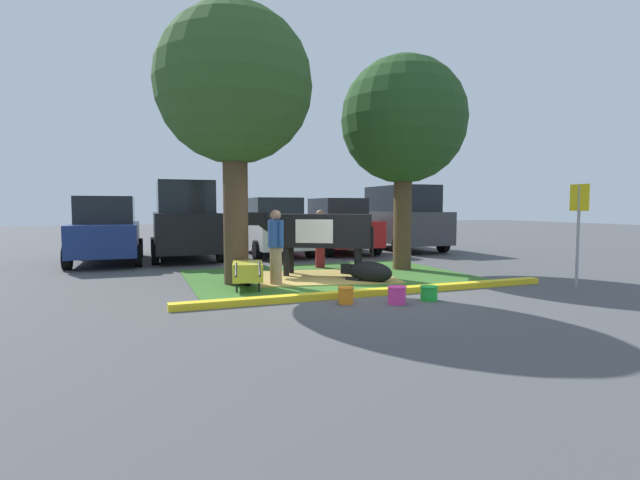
{
  "coord_description": "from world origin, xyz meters",
  "views": [
    {
      "loc": [
        -4.01,
        -8.57,
        1.72
      ],
      "look_at": [
        0.19,
        2.15,
        0.9
      ],
      "focal_mm": 26.51,
      "sensor_mm": 36.0,
      "label": 1
    }
  ],
  "objects": [
    {
      "name": "shade_tree_left",
      "position": [
        -1.96,
        1.72,
        4.27
      ],
      "size": [
        3.37,
        3.37,
        6.02
      ],
      "color": "#4C3823",
      "rests_on": "ground"
    },
    {
      "name": "bucket_orange",
      "position": [
        -0.57,
        -1.05,
        0.16
      ],
      "size": [
        0.29,
        0.29,
        0.3
      ],
      "color": "orange",
      "rests_on": "ground"
    },
    {
      "name": "suv_black",
      "position": [
        -2.49,
        7.58,
        1.27
      ],
      "size": [
        2.21,
        4.64,
        2.52
      ],
      "color": "black",
      "rests_on": "ground"
    },
    {
      "name": "wheelbarrow",
      "position": [
        -1.89,
        0.9,
        0.39
      ],
      "size": [
        0.82,
        1.62,
        0.63
      ],
      "color": "gold",
      "rests_on": "ground"
    },
    {
      "name": "calf_lying",
      "position": [
        0.89,
        0.9,
        0.24
      ],
      "size": [
        0.98,
        1.28,
        0.48
      ],
      "color": "black",
      "rests_on": "ground"
    },
    {
      "name": "bucket_green",
      "position": [
        0.97,
        -1.34,
        0.14
      ],
      "size": [
        0.33,
        0.33,
        0.27
      ],
      "color": "green",
      "rests_on": "ground"
    },
    {
      "name": "cow_holstein",
      "position": [
        0.14,
        2.11,
        1.12
      ],
      "size": [
        2.83,
        2.01,
        1.58
      ],
      "color": "black",
      "rests_on": "ground"
    },
    {
      "name": "grass_island",
      "position": [
        0.39,
        2.03,
        0.01
      ],
      "size": [
        6.68,
        4.81,
        0.02
      ],
      "primitive_type": "cube",
      "color": "#386B28",
      "rests_on": "ground"
    },
    {
      "name": "bucket_pink",
      "position": [
        0.26,
        -1.39,
        0.16
      ],
      "size": [
        0.34,
        0.34,
        0.31
      ],
      "color": "#EA3893",
      "rests_on": "ground"
    },
    {
      "name": "sedan_blue",
      "position": [
        -4.83,
        7.23,
        0.98
      ],
      "size": [
        2.1,
        4.44,
        2.02
      ],
      "color": "navy",
      "rests_on": "ground"
    },
    {
      "name": "shade_tree_right",
      "position": [
        2.74,
        2.52,
        3.98
      ],
      "size": [
        3.36,
        3.36,
        5.71
      ],
      "color": "#4C3823",
      "rests_on": "ground"
    },
    {
      "name": "hatchback_white",
      "position": [
        0.54,
        7.56,
        0.98
      ],
      "size": [
        2.1,
        4.44,
        2.02
      ],
      "color": "silver",
      "rests_on": "ground"
    },
    {
      "name": "curb_yellow",
      "position": [
        0.39,
        -0.53,
        0.06
      ],
      "size": [
        7.88,
        0.24,
        0.12
      ],
      "primitive_type": "cube",
      "color": "yellow",
      "rests_on": "ground"
    },
    {
      "name": "hay_bedding",
      "position": [
        0.19,
        1.85,
        0.03
      ],
      "size": [
        3.6,
        2.97,
        0.04
      ],
      "primitive_type": "cube",
      "rotation": [
        0.0,
        0.0,
        -0.19
      ],
      "color": "tan",
      "rests_on": "ground"
    },
    {
      "name": "sedan_red",
      "position": [
        3.02,
        7.61,
        0.98
      ],
      "size": [
        2.1,
        4.44,
        2.02
      ],
      "color": "red",
      "rests_on": "ground"
    },
    {
      "name": "suv_dark_grey",
      "position": [
        5.8,
        7.66,
        1.27
      ],
      "size": [
        2.21,
        4.64,
        2.52
      ],
      "color": "#3D3D42",
      "rests_on": "ground"
    },
    {
      "name": "parking_sign",
      "position": [
        4.68,
        -1.32,
        1.54
      ],
      "size": [
        0.06,
        0.44,
        2.19
      ],
      "color": "#99999E",
      "rests_on": "ground"
    },
    {
      "name": "person_handler",
      "position": [
        -1.2,
        1.22,
        0.89
      ],
      "size": [
        0.34,
        0.52,
        1.65
      ],
      "color": "#9E7F5B",
      "rests_on": "ground"
    },
    {
      "name": "person_visitor_near",
      "position": [
        0.77,
        3.62,
        0.87
      ],
      "size": [
        0.46,
        0.34,
        1.63
      ],
      "color": "maroon",
      "rests_on": "ground"
    },
    {
      "name": "ground_plane",
      "position": [
        0.0,
        0.0,
        0.0
      ],
      "size": [
        80.0,
        80.0,
        0.0
      ],
      "primitive_type": "plane",
      "color": "#4C4C4F"
    }
  ]
}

